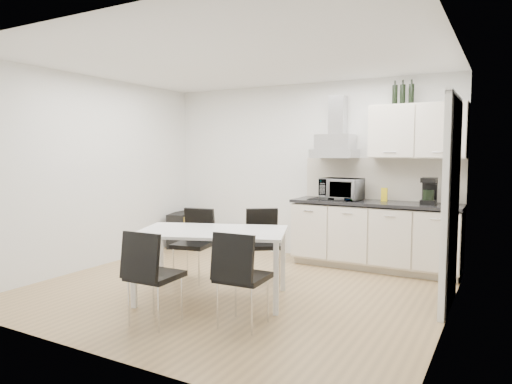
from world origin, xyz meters
TOP-DOWN VIEW (x-y plane):
  - ground at (0.00, 0.00)m, footprint 4.50×4.50m
  - wall_back at (0.00, 2.00)m, footprint 4.50×0.10m
  - wall_front at (0.00, -2.00)m, footprint 4.50×0.10m
  - wall_left at (-2.25, 0.00)m, footprint 0.10×4.00m
  - wall_right at (2.25, 0.00)m, footprint 0.10×4.00m
  - ceiling at (0.00, 0.00)m, footprint 4.50×4.50m
  - doorway at (2.21, 0.55)m, footprint 0.08×1.04m
  - kitchenette at (1.19, 1.73)m, footprint 2.22×0.64m
  - dining_table at (-0.04, -0.42)m, footprint 1.77×1.38m
  - chair_far_left at (-0.64, 0.03)m, footprint 0.51×0.56m
  - chair_far_right at (0.13, 0.44)m, footprint 0.65×0.66m
  - chair_near_left at (-0.09, -1.26)m, footprint 0.46×0.52m
  - chair_near_right at (0.64, -0.92)m, footprint 0.47×0.52m
  - guitar_amp at (-2.09, 1.65)m, footprint 0.49×0.73m
  - floor_speaker at (-1.26, 1.90)m, footprint 0.21×0.18m

SIDE VIEW (x-z plane):
  - ground at x=0.00m, z-range 0.00..0.00m
  - floor_speaker at x=-1.26m, z-range 0.00..0.33m
  - guitar_amp at x=-2.09m, z-range 0.00..0.57m
  - chair_far_left at x=-0.64m, z-range 0.00..0.88m
  - chair_far_right at x=0.13m, z-range 0.00..0.88m
  - chair_near_left at x=-0.09m, z-range 0.00..0.88m
  - chair_near_right at x=0.64m, z-range 0.00..0.88m
  - dining_table at x=-0.04m, z-range 0.30..1.05m
  - kitchenette at x=1.19m, z-range -0.43..2.09m
  - doorway at x=2.21m, z-range 0.00..2.10m
  - wall_back at x=0.00m, z-range 0.00..2.60m
  - wall_front at x=0.00m, z-range 0.00..2.60m
  - wall_left at x=-2.25m, z-range 0.00..2.60m
  - wall_right at x=2.25m, z-range 0.00..2.60m
  - ceiling at x=0.00m, z-range 2.60..2.60m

